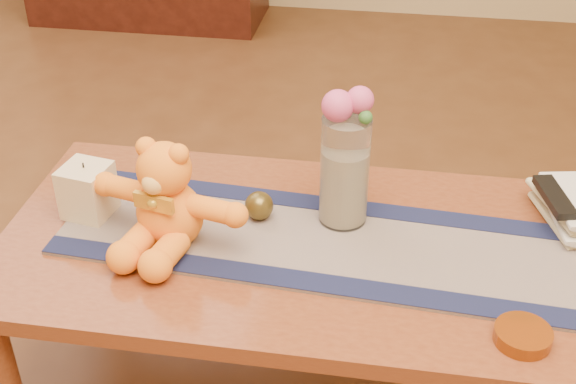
% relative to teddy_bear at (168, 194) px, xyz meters
% --- Properties ---
extents(floor, '(5.50, 5.50, 0.00)m').
position_rel_teddy_bear_xyz_m(floor, '(0.31, 0.04, -0.58)').
color(floor, '#4E2C16').
rests_on(floor, ground).
extents(coffee_table_top, '(1.40, 0.70, 0.04)m').
position_rel_teddy_bear_xyz_m(coffee_table_top, '(0.31, 0.04, -0.15)').
color(coffee_table_top, '#602B16').
rests_on(coffee_table_top, floor).
extents(table_leg_fl, '(0.07, 0.07, 0.41)m').
position_rel_teddy_bear_xyz_m(table_leg_fl, '(-0.33, -0.25, -0.37)').
color(table_leg_fl, '#602B16').
rests_on(table_leg_fl, floor).
extents(table_leg_bl, '(0.07, 0.07, 0.41)m').
position_rel_teddy_bear_xyz_m(table_leg_bl, '(-0.33, 0.33, -0.37)').
color(table_leg_bl, '#602B16').
rests_on(table_leg_bl, floor).
extents(table_leg_br, '(0.07, 0.07, 0.41)m').
position_rel_teddy_bear_xyz_m(table_leg_br, '(0.95, 0.33, -0.37)').
color(table_leg_br, '#602B16').
rests_on(table_leg_br, floor).
extents(persian_runner, '(1.22, 0.42, 0.01)m').
position_rel_teddy_bear_xyz_m(persian_runner, '(0.34, 0.04, -0.12)').
color(persian_runner, '#171742').
rests_on(persian_runner, coffee_table_top).
extents(runner_border_near, '(1.20, 0.13, 0.00)m').
position_rel_teddy_bear_xyz_m(runner_border_near, '(0.33, -0.10, -0.12)').
color(runner_border_near, '#121738').
rests_on(runner_border_near, persian_runner).
extents(runner_border_far, '(1.20, 0.13, 0.00)m').
position_rel_teddy_bear_xyz_m(runner_border_far, '(0.35, 0.19, -0.12)').
color(runner_border_far, '#121738').
rests_on(runner_border_far, persian_runner).
extents(teddy_bear, '(0.40, 0.36, 0.23)m').
position_rel_teddy_bear_xyz_m(teddy_bear, '(0.00, 0.00, 0.00)').
color(teddy_bear, orange).
rests_on(teddy_bear, persian_runner).
extents(pillar_candle, '(0.12, 0.12, 0.12)m').
position_rel_teddy_bear_xyz_m(pillar_candle, '(-0.22, 0.07, -0.06)').
color(pillar_candle, beige).
rests_on(pillar_candle, persian_runner).
extents(candle_wick, '(0.00, 0.00, 0.01)m').
position_rel_teddy_bear_xyz_m(candle_wick, '(-0.22, 0.07, 0.01)').
color(candle_wick, black).
rests_on(candle_wick, pillar_candle).
extents(glass_vase, '(0.11, 0.11, 0.26)m').
position_rel_teddy_bear_xyz_m(glass_vase, '(0.37, 0.13, 0.01)').
color(glass_vase, silver).
rests_on(glass_vase, persian_runner).
extents(potpourri_fill, '(0.09, 0.09, 0.18)m').
position_rel_teddy_bear_xyz_m(potpourri_fill, '(0.37, 0.13, -0.03)').
color(potpourri_fill, beige).
rests_on(potpourri_fill, glass_vase).
extents(rose_left, '(0.07, 0.07, 0.07)m').
position_rel_teddy_bear_xyz_m(rose_left, '(0.35, 0.12, 0.18)').
color(rose_left, '#C84681').
rests_on(rose_left, glass_vase).
extents(rose_right, '(0.06, 0.06, 0.06)m').
position_rel_teddy_bear_xyz_m(rose_right, '(0.39, 0.14, 0.19)').
color(rose_right, '#C84681').
rests_on(rose_right, glass_vase).
extents(blue_flower_back, '(0.04, 0.04, 0.04)m').
position_rel_teddy_bear_xyz_m(blue_flower_back, '(0.38, 0.17, 0.17)').
color(blue_flower_back, '#5465B8').
rests_on(blue_flower_back, glass_vase).
extents(blue_flower_side, '(0.04, 0.04, 0.04)m').
position_rel_teddy_bear_xyz_m(blue_flower_side, '(0.34, 0.15, 0.16)').
color(blue_flower_side, '#5465B8').
rests_on(blue_flower_side, glass_vase).
extents(leaf_sprig, '(0.03, 0.03, 0.03)m').
position_rel_teddy_bear_xyz_m(leaf_sprig, '(0.41, 0.11, 0.16)').
color(leaf_sprig, '#33662D').
rests_on(leaf_sprig, glass_vase).
extents(bronze_ball, '(0.07, 0.07, 0.07)m').
position_rel_teddy_bear_xyz_m(bronze_ball, '(0.18, 0.11, -0.08)').
color(bronze_ball, '#4C3F19').
rests_on(bronze_ball, persian_runner).
extents(book_bottom, '(0.22, 0.26, 0.02)m').
position_rel_teddy_bear_xyz_m(book_bottom, '(0.84, 0.19, -0.11)').
color(book_bottom, beige).
rests_on(book_bottom, coffee_table_top).
extents(book_lower, '(0.20, 0.25, 0.02)m').
position_rel_teddy_bear_xyz_m(book_lower, '(0.84, 0.19, -0.10)').
color(book_lower, beige).
rests_on(book_lower, book_bottom).
extents(book_upper, '(0.23, 0.27, 0.02)m').
position_rel_teddy_bear_xyz_m(book_upper, '(0.83, 0.20, -0.08)').
color(book_upper, beige).
rests_on(book_upper, book_lower).
extents(book_top, '(0.20, 0.25, 0.02)m').
position_rel_teddy_bear_xyz_m(book_top, '(0.84, 0.19, -0.06)').
color(book_top, beige).
rests_on(book_top, book_upper).
extents(tv_remote, '(0.08, 0.17, 0.02)m').
position_rel_teddy_bear_xyz_m(tv_remote, '(0.84, 0.18, -0.04)').
color(tv_remote, black).
rests_on(tv_remote, book_top).
extents(amber_dish, '(0.11, 0.11, 0.03)m').
position_rel_teddy_bear_xyz_m(amber_dish, '(0.75, -0.20, -0.11)').
color(amber_dish, '#BF5914').
rests_on(amber_dish, coffee_table_top).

